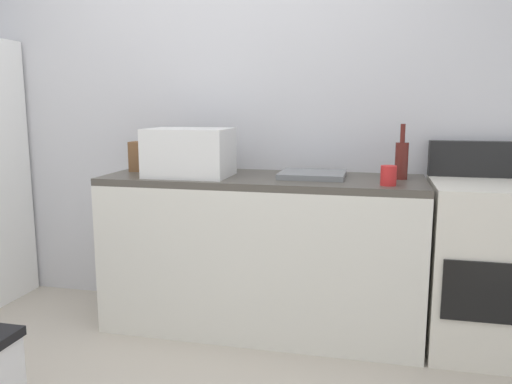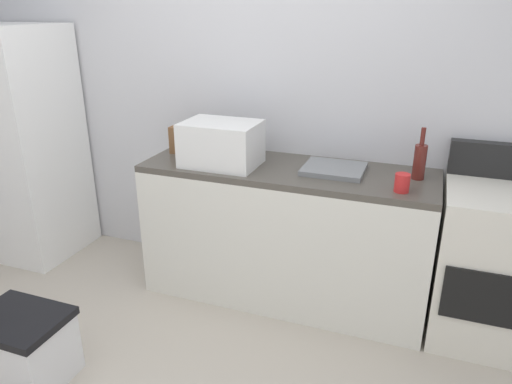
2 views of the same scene
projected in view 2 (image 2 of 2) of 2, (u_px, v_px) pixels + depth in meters
wall_back at (261, 90)px, 3.19m from camera, size 5.00×0.10×2.60m
kitchen_counter at (285, 233)px, 3.09m from camera, size 1.80×0.60×0.90m
refrigerator at (22, 145)px, 3.56m from camera, size 0.68×0.66×1.71m
stove_oven at (492, 264)px, 2.70m from camera, size 0.60×0.61×1.10m
microwave at (221, 144)px, 2.94m from camera, size 0.46×0.34×0.27m
sink_basin at (334, 169)px, 2.86m from camera, size 0.36×0.32×0.03m
wine_bottle at (420, 161)px, 2.70m from camera, size 0.07×0.07×0.30m
coffee_mug at (402, 183)px, 2.53m from camera, size 0.08×0.08×0.10m
knife_block at (179, 140)px, 3.20m from camera, size 0.10×0.10×0.18m
storage_bin at (24, 347)px, 2.45m from camera, size 0.46×0.36×0.38m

